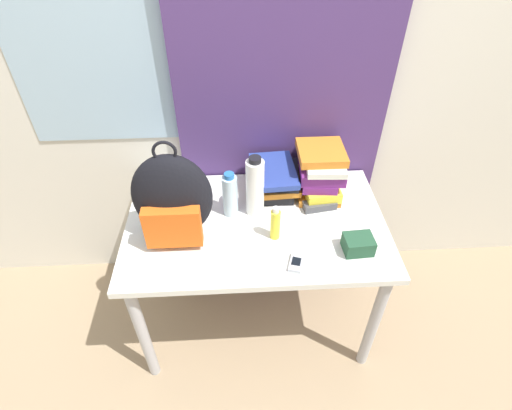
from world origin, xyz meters
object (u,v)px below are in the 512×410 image
Objects in this scene: sunglasses_case at (320,205)px; camera_pouch at (358,244)px; sports_bottle at (256,187)px; book_stack_left at (274,179)px; cell_phone at (296,263)px; water_bottle at (230,195)px; backpack at (173,200)px; sunscreen_bottle at (275,224)px; book_stack_center at (320,170)px.

sunglasses_case is 0.29m from camera_pouch.
sports_bottle is at bearing 146.71° from camera_pouch.
book_stack_left is 2.76× the size of cell_phone.
book_stack_left reaches higher than camera_pouch.
backpack is at bearing -151.40° from water_bottle.
book_stack_left is 2.38× the size of camera_pouch.
camera_pouch is (0.31, -0.40, -0.04)m from book_stack_left.
camera_pouch is (0.11, -0.26, 0.02)m from sunglasses_case.
camera_pouch is (0.51, -0.26, -0.07)m from water_bottle.
book_stack_left is at bearing 85.64° from sunscreen_bottle.
sports_bottle is 1.86× the size of sunglasses_case.
camera_pouch is at bearing -10.39° from backpack.
book_stack_left is (0.43, 0.26, -0.11)m from backpack.
book_stack_left is at bearing 127.63° from camera_pouch.
camera_pouch is at bearing 13.11° from cell_phone.
backpack is at bearing 169.61° from camera_pouch.
sports_bottle is 0.32m from sunglasses_case.
sunscreen_bottle is at bearing 114.29° from cell_phone.
water_bottle is (0.23, 0.12, -0.09)m from backpack.
water_bottle is at bearing -146.08° from book_stack_left.
water_bottle reaches higher than cell_phone.
sunglasses_case is (-0.01, -0.13, -0.10)m from book_stack_center.
sunscreen_bottle is 0.28m from sunglasses_case.
backpack is 1.52× the size of book_stack_center.
sports_bottle is at bearing 113.72° from cell_phone.
book_stack_center reaches higher than cell_phone.
camera_pouch is (0.74, -0.14, -0.16)m from backpack.
backpack is 0.36m from sports_bottle.
sunscreen_bottle is (0.18, -0.16, -0.03)m from water_bottle.
water_bottle reaches higher than sunglasses_case.
cell_phone is (0.05, -0.46, -0.07)m from book_stack_left.
sunglasses_case is at bearing 0.17° from sports_bottle.
sunglasses_case is at bearing 37.46° from sunscreen_bottle.
backpack is 4.36× the size of cell_phone.
sunglasses_case is at bearing -95.80° from book_stack_center.
backpack reaches higher than book_stack_left.
water_bottle is at bearing 153.28° from camera_pouch.
book_stack_center is 1.84× the size of sunscreen_bottle.
book_stack_left is 0.46m from cell_phone.
backpack reaches higher than sunscreen_bottle.
backpack is at bearing -158.00° from book_stack_center.
backpack reaches higher than sports_bottle.
sunscreen_bottle reaches higher than camera_pouch.
cell_phone is at bearing -109.77° from book_stack_center.
book_stack_center is 0.44m from water_bottle.
book_stack_left reaches higher than cell_phone.
book_stack_center is at bearing -0.57° from book_stack_left.
sports_bottle is 2.78× the size of cell_phone.
sports_bottle is (0.34, 0.13, -0.05)m from backpack.
sunscreen_bottle is at bearing -94.36° from book_stack_left.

